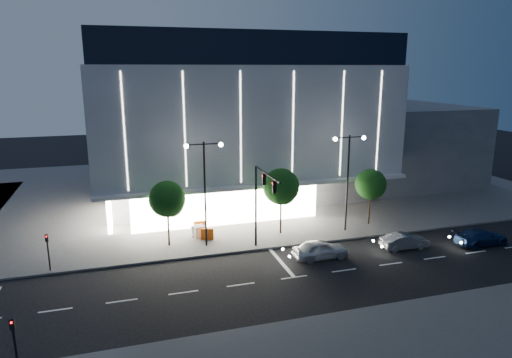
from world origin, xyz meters
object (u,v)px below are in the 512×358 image
object	(u,v)px
ped_signal_near	(14,339)
tree_left	(168,201)
tree_right	(371,186)
barrier_c	(207,234)
tree_mid	(281,188)
barrier_b	(197,230)
barrier_a	(200,226)
street_lamp_west	(205,179)
street_lamp_east	(348,169)
barrier_d	(201,232)
car_lead	(320,249)
car_second	(404,241)
traffic_mast	(261,194)
car_third	(481,237)
ped_signal_far	(48,248)

from	to	relation	value
ped_signal_near	tree_left	size ratio (longest dim) A/B	0.52
tree_right	barrier_c	size ratio (longest dim) A/B	5.01
tree_mid	barrier_c	size ratio (longest dim) A/B	5.59
tree_right	barrier_b	xyz separation A→B (m)	(-16.38, 1.50, -3.23)
barrier_a	ped_signal_near	bearing A→B (deg)	-124.72
barrier_b	street_lamp_west	bearing A→B (deg)	-101.87
tree_left	barrier_b	distance (m)	4.54
barrier_b	tree_right	bearing A→B (deg)	-25.04
street_lamp_east	barrier_d	size ratio (longest dim) A/B	8.18
tree_right	car_lead	world-z (taller)	tree_right
ped_signal_near	barrier_a	xyz separation A→B (m)	(12.05, 16.96, -1.24)
barrier_d	barrier_b	bearing A→B (deg)	97.11
street_lamp_west	barrier_b	size ratio (longest dim) A/B	8.18
tree_right	barrier_c	world-z (taller)	tree_right
tree_left	car_second	distance (m)	20.04
tree_left	barrier_c	bearing A→B (deg)	5.20
tree_mid	barrier_a	world-z (taller)	tree_mid
traffic_mast	tree_mid	world-z (taller)	traffic_mast
tree_left	barrier_c	size ratio (longest dim) A/B	5.20
street_lamp_west	tree_left	distance (m)	3.69
tree_right	car_second	bearing A→B (deg)	-92.06
street_lamp_west	car_third	distance (m)	24.02
traffic_mast	barrier_a	world-z (taller)	traffic_mast
ped_signal_near	car_third	distance (m)	35.36
ped_signal_far	street_lamp_west	bearing A→B (deg)	7.13
street_lamp_east	barrier_a	distance (m)	14.41
tree_mid	tree_right	xyz separation A→B (m)	(9.00, -0.00, -0.45)
car_second	street_lamp_west	bearing A→B (deg)	73.66
street_lamp_east	barrier_b	bearing A→B (deg)	169.32
car_lead	car_second	distance (m)	7.58
car_lead	barrier_c	distance (m)	10.06
ped_signal_far	barrier_a	xyz separation A→B (m)	(12.05, 4.96, -1.24)
ped_signal_near	car_lead	xyz separation A→B (m)	(20.22, 8.59, -1.13)
barrier_d	street_lamp_east	bearing A→B (deg)	-29.87
ped_signal_near	tree_right	bearing A→B (deg)	27.39
car_second	barrier_d	bearing A→B (deg)	67.25
traffic_mast	car_second	size ratio (longest dim) A/B	1.75
street_lamp_west	ped_signal_far	xyz separation A→B (m)	(-12.00, -1.50, -4.07)
street_lamp_west	barrier_b	xyz separation A→B (m)	(-0.35, 2.52, -5.31)
street_lamp_west	barrier_c	xyz separation A→B (m)	(0.33, 1.32, -5.31)
car_second	barrier_d	world-z (taller)	car_second
tree_left	barrier_c	xyz separation A→B (m)	(3.30, 0.30, -3.38)
street_lamp_west	street_lamp_east	distance (m)	13.00
traffic_mast	barrier_c	xyz separation A→B (m)	(-3.67, 3.98, -4.38)
street_lamp_east	car_third	xyz separation A→B (m)	(9.59, -6.24, -5.26)
traffic_mast	barrier_b	size ratio (longest dim) A/B	6.43
tree_left	car_lead	bearing A→B (deg)	-27.92
car_third	barrier_b	size ratio (longest dim) A/B	4.35
tree_mid	barrier_c	distance (m)	7.65
tree_left	car_lead	world-z (taller)	tree_left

